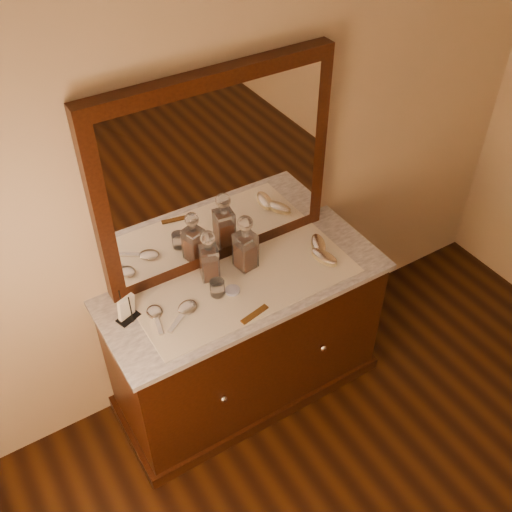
# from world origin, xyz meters

# --- Properties ---
(dresser_cabinet) EXTENTS (1.40, 0.55, 0.82)m
(dresser_cabinet) POSITION_xyz_m (0.00, 1.96, 0.41)
(dresser_cabinet) COLOR black
(dresser_cabinet) RESTS_ON floor
(dresser_plinth) EXTENTS (1.46, 0.59, 0.08)m
(dresser_plinth) POSITION_xyz_m (0.00, 1.96, 0.04)
(dresser_plinth) COLOR black
(dresser_plinth) RESTS_ON floor
(knob_left) EXTENTS (0.04, 0.04, 0.04)m
(knob_left) POSITION_xyz_m (-0.30, 1.67, 0.45)
(knob_left) COLOR silver
(knob_left) RESTS_ON dresser_cabinet
(knob_right) EXTENTS (0.04, 0.04, 0.04)m
(knob_right) POSITION_xyz_m (0.30, 1.67, 0.45)
(knob_right) COLOR silver
(knob_right) RESTS_ON dresser_cabinet
(marble_top) EXTENTS (1.44, 0.59, 0.03)m
(marble_top) POSITION_xyz_m (0.00, 1.96, 0.83)
(marble_top) COLOR white
(marble_top) RESTS_ON dresser_cabinet
(mirror_frame) EXTENTS (1.20, 0.08, 1.00)m
(mirror_frame) POSITION_xyz_m (0.00, 2.20, 1.35)
(mirror_frame) COLOR black
(mirror_frame) RESTS_ON marble_top
(mirror_glass) EXTENTS (1.06, 0.01, 0.86)m
(mirror_glass) POSITION_xyz_m (0.00, 2.17, 1.35)
(mirror_glass) COLOR white
(mirror_glass) RESTS_ON marble_top
(lace_runner) EXTENTS (1.10, 0.45, 0.00)m
(lace_runner) POSITION_xyz_m (0.00, 1.94, 0.85)
(lace_runner) COLOR silver
(lace_runner) RESTS_ON marble_top
(pin_dish) EXTENTS (0.08, 0.08, 0.01)m
(pin_dish) POSITION_xyz_m (-0.09, 1.93, 0.86)
(pin_dish) COLOR white
(pin_dish) RESTS_ON lace_runner
(comb) EXTENTS (0.16, 0.06, 0.01)m
(comb) POSITION_xyz_m (-0.08, 1.74, 0.86)
(comb) COLOR brown
(comb) RESTS_ON lace_runner
(napkin_rack) EXTENTS (0.12, 0.09, 0.16)m
(napkin_rack) POSITION_xyz_m (-0.58, 2.04, 0.91)
(napkin_rack) COLOR black
(napkin_rack) RESTS_ON marble_top
(decanter_left) EXTENTS (0.11, 0.11, 0.29)m
(decanter_left) POSITION_xyz_m (-0.13, 2.08, 0.96)
(decanter_left) COLOR maroon
(decanter_left) RESTS_ON lace_runner
(decanter_right) EXTENTS (0.11, 0.11, 0.31)m
(decanter_right) POSITION_xyz_m (0.06, 2.05, 0.97)
(decanter_right) COLOR maroon
(decanter_right) RESTS_ON lace_runner
(brush_near) EXTENTS (0.10, 0.17, 0.04)m
(brush_near) POSITION_xyz_m (0.42, 1.88, 0.88)
(brush_near) COLOR tan
(brush_near) RESTS_ON lace_runner
(brush_far) EXTENTS (0.13, 0.17, 0.04)m
(brush_far) POSITION_xyz_m (0.45, 1.97, 0.88)
(brush_far) COLOR tan
(brush_far) RESTS_ON lace_runner
(hand_mirror_outer) EXTENTS (0.09, 0.20, 0.02)m
(hand_mirror_outer) POSITION_xyz_m (-0.47, 1.98, 0.86)
(hand_mirror_outer) COLOR silver
(hand_mirror_outer) RESTS_ON lace_runner
(hand_mirror_inner) EXTENTS (0.21, 0.17, 0.02)m
(hand_mirror_inner) POSITION_xyz_m (-0.34, 1.93, 0.86)
(hand_mirror_inner) COLOR silver
(hand_mirror_inner) RESTS_ON lace_runner
(tumblers) EXTENTS (0.07, 0.07, 0.08)m
(tumblers) POSITION_xyz_m (-0.16, 1.95, 0.89)
(tumblers) COLOR white
(tumblers) RESTS_ON lace_runner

